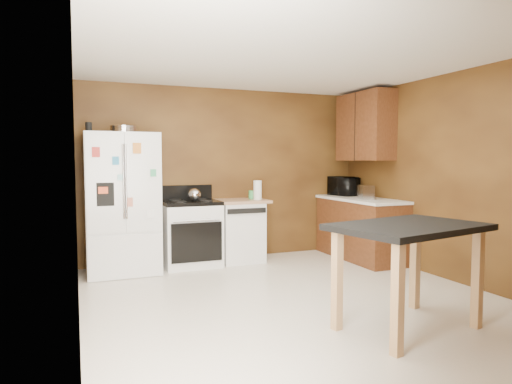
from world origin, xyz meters
TOP-DOWN VIEW (x-y plane):
  - floor at (0.00, 0.00)m, footprint 4.50×4.50m
  - ceiling at (0.00, 0.00)m, footprint 4.50×4.50m
  - wall_back at (0.00, 2.25)m, footprint 4.20×0.00m
  - wall_front at (0.00, -2.25)m, footprint 4.20×0.00m
  - wall_left at (-2.10, 0.00)m, footprint 0.00×4.50m
  - wall_right at (2.10, 0.00)m, footprint 0.00×4.50m
  - roasting_pan at (-1.51, 1.85)m, footprint 0.35×0.35m
  - pen_cup at (-1.93, 1.78)m, footprint 0.08×0.08m
  - kettle at (-0.61, 1.83)m, footprint 0.17×0.17m
  - paper_towel at (0.32, 1.85)m, footprint 0.14×0.14m
  - green_canister at (0.31, 2.01)m, footprint 0.12×0.12m
  - toaster at (1.75, 1.26)m, footprint 0.24×0.31m
  - microwave at (1.83, 1.96)m, footprint 0.41×0.53m
  - refrigerator at (-1.55, 1.86)m, footprint 0.90×0.80m
  - gas_range at (-0.64, 1.92)m, footprint 0.76×0.68m
  - dishwasher at (0.08, 1.95)m, footprint 0.78×0.63m
  - right_cabinets at (1.84, 1.48)m, footprint 0.63×1.58m
  - island at (0.53, -1.09)m, footprint 1.42×1.09m

SIDE VIEW (x-z plane):
  - floor at x=0.00m, z-range 0.00..0.00m
  - dishwasher at x=0.08m, z-range 0.01..0.90m
  - gas_range at x=-0.64m, z-range -0.09..1.01m
  - island at x=0.53m, z-range 0.32..1.23m
  - refrigerator at x=-1.55m, z-range 0.00..1.80m
  - right_cabinets at x=1.84m, z-range -0.32..2.13m
  - green_canister at x=0.31m, z-range 0.89..1.01m
  - kettle at x=-0.61m, z-range 0.90..1.07m
  - toaster at x=1.75m, z-range 0.90..1.10m
  - paper_towel at x=0.32m, z-range 0.89..1.16m
  - microwave at x=1.83m, z-range 0.90..1.17m
  - wall_back at x=0.00m, z-range -0.85..3.35m
  - wall_front at x=0.00m, z-range -0.85..3.35m
  - wall_left at x=-2.10m, z-range -1.00..3.50m
  - wall_right at x=2.10m, z-range -1.00..3.50m
  - roasting_pan at x=-1.51m, z-range 1.80..1.89m
  - pen_cup at x=-1.93m, z-range 1.80..1.92m
  - ceiling at x=0.00m, z-range 2.50..2.50m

